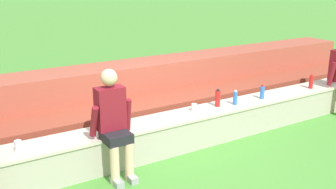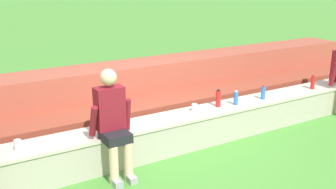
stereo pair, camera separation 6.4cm
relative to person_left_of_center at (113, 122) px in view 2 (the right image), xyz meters
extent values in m
plane|color=#4C9338|center=(1.09, 0.04, -0.72)|extent=(80.00, 80.00, 0.00)
cube|color=#B7AF9E|center=(1.09, 0.28, -0.47)|extent=(8.47, 0.48, 0.49)
cube|color=beige|center=(1.09, 0.28, -0.24)|extent=(8.51, 0.52, 0.04)
cube|color=#99422E|center=(1.09, 1.21, -0.49)|extent=(10.54, 0.77, 0.46)
cube|color=#A7503C|center=(1.09, 1.99, -0.25)|extent=(10.54, 0.77, 0.93)
cylinder|color=beige|center=(-0.10, -0.21, -0.47)|extent=(0.11, 0.11, 0.49)
cylinder|color=beige|center=(0.10, -0.21, -0.47)|extent=(0.11, 0.11, 0.49)
cube|color=#99999E|center=(-0.10, -0.25, -0.68)|extent=(0.10, 0.22, 0.08)
cube|color=#99999E|center=(0.10, -0.25, -0.68)|extent=(0.10, 0.22, 0.08)
cube|color=black|center=(0.00, -0.06, -0.17)|extent=(0.31, 0.36, 0.12)
cube|color=maroon|center=(0.00, 0.08, 0.15)|extent=(0.35, 0.20, 0.54)
sphere|color=beige|center=(0.00, 0.08, 0.54)|extent=(0.20, 0.20, 0.20)
cylinder|color=maroon|center=(-0.22, 0.06, 0.03)|extent=(0.08, 0.22, 0.42)
cylinder|color=maroon|center=(0.22, 0.06, 0.03)|extent=(0.08, 0.14, 0.43)
cylinder|color=maroon|center=(4.22, 0.06, 0.03)|extent=(0.08, 0.14, 0.43)
cylinder|color=blue|center=(2.73, 0.24, -0.12)|extent=(0.07, 0.07, 0.21)
cylinder|color=red|center=(2.73, 0.24, -0.01)|extent=(0.04, 0.04, 0.02)
cylinder|color=blue|center=(2.16, 0.24, -0.12)|extent=(0.07, 0.07, 0.21)
cylinder|color=white|center=(2.16, 0.24, -0.01)|extent=(0.04, 0.04, 0.02)
cylinder|color=red|center=(1.87, 0.31, -0.10)|extent=(0.08, 0.08, 0.25)
cylinder|color=black|center=(1.87, 0.31, 0.03)|extent=(0.05, 0.05, 0.02)
cylinder|color=red|center=(3.90, 0.23, -0.11)|extent=(0.07, 0.07, 0.23)
cylinder|color=red|center=(3.90, 0.23, 0.01)|extent=(0.04, 0.04, 0.02)
cylinder|color=white|center=(-1.07, 0.26, -0.16)|extent=(0.08, 0.08, 0.13)
cylinder|color=white|center=(1.45, 0.33, -0.17)|extent=(0.09, 0.09, 0.11)
camera|label=1|loc=(-1.83, -4.19, 1.73)|focal=42.59mm
camera|label=2|loc=(-1.78, -4.22, 1.73)|focal=42.59mm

